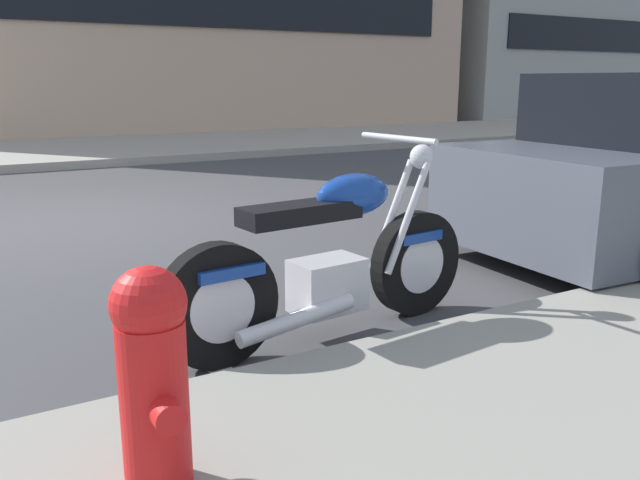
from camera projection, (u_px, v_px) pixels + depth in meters
name	position (u px, v px, depth m)	size (l,w,h in m)	color
ground_plane	(70.00, 223.00, 6.82)	(260.00, 260.00, 0.00)	#3D3D3F
sidewalk_far_curb	(475.00, 130.00, 18.40)	(120.00, 5.00, 0.14)	gray
parking_stall_stripe	(193.00, 343.00, 3.69)	(0.12, 2.20, 0.01)	silver
parked_motorcycle	(331.00, 263.00, 3.70)	(2.02, 0.62, 1.12)	black
fire_hydrant	(153.00, 373.00, 2.09)	(0.24, 0.36, 0.74)	red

